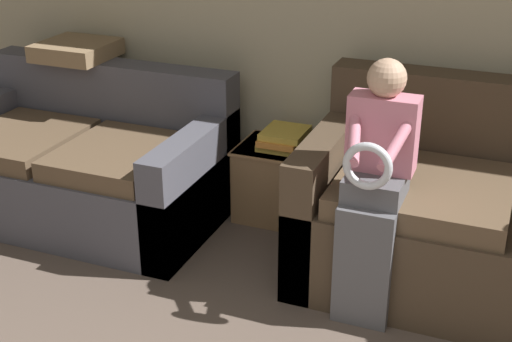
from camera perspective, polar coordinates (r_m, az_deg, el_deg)
The scene contains 6 objects.
wall_back at distance 4.02m, azimuth 11.56°, elevation 12.95°, with size 7.67×0.06×2.55m.
couch_side at distance 4.38m, azimuth -13.41°, elevation 0.44°, with size 1.64×0.96×0.86m.
child_left_seated at distance 3.23m, azimuth 9.48°, elevation -0.86°, with size 0.31×0.38×1.21m.
side_shelf at distance 4.24m, azimuth 2.17°, elevation -0.82°, with size 0.53×0.41×0.45m.
book_stack at distance 4.13m, azimuth 2.21°, elevation 2.61°, with size 0.26×0.30×0.11m.
throw_pillow at distance 4.58m, azimuth -14.18°, elevation 9.38°, with size 0.43×0.43×0.10m.
Camera 1 is at (0.72, -0.66, 2.02)m, focal length 50.00 mm.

